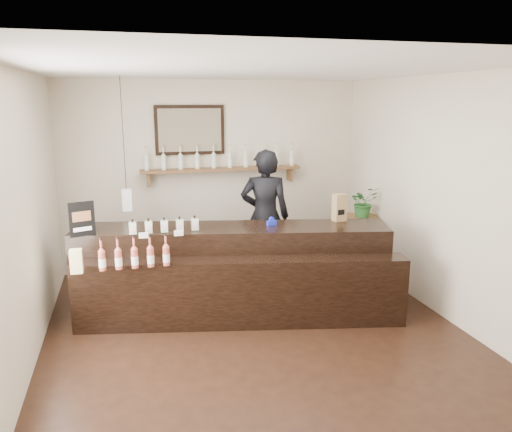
{
  "coord_description": "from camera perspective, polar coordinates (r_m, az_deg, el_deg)",
  "views": [
    {
      "loc": [
        -1.29,
        -4.94,
        2.5
      ],
      "look_at": [
        0.19,
        0.7,
        1.15
      ],
      "focal_mm": 35.0,
      "sensor_mm": 36.0,
      "label": 1
    }
  ],
  "objects": [
    {
      "name": "counter",
      "position": [
        5.98,
        -2.51,
        -6.66
      ],
      "size": [
        3.77,
        1.73,
        1.21
      ],
      "color": "black",
      "rests_on": "ground"
    },
    {
      "name": "side_cabinet",
      "position": [
        7.5,
        11.96,
        -3.29
      ],
      "size": [
        0.6,
        0.7,
        0.85
      ],
      "color": "brown",
      "rests_on": "ground"
    },
    {
      "name": "back_wall_decor",
      "position": [
        7.44,
        -5.94,
        7.27
      ],
      "size": [
        2.66,
        0.96,
        1.69
      ],
      "color": "brown",
      "rests_on": "ground"
    },
    {
      "name": "ground",
      "position": [
        5.68,
        -0.05,
        -13.05
      ],
      "size": [
        5.0,
        5.0,
        0.0
      ],
      "primitive_type": "plane",
      "color": "black",
      "rests_on": "ground"
    },
    {
      "name": "potted_plant",
      "position": [
        7.35,
        12.2,
        1.57
      ],
      "size": [
        0.45,
        0.4,
        0.45
      ],
      "primitive_type": "imported",
      "rotation": [
        0.0,
        0.0,
        0.15
      ],
      "color": "#245B24",
      "rests_on": "side_cabinet"
    },
    {
      "name": "room_shell",
      "position": [
        5.17,
        -0.06,
        4.17
      ],
      "size": [
        5.0,
        5.0,
        5.0
      ],
      "color": "beige",
      "rests_on": "ground"
    },
    {
      "name": "paper_bag",
      "position": [
        6.27,
        9.51,
        0.96
      ],
      "size": [
        0.17,
        0.14,
        0.34
      ],
      "color": "olive",
      "rests_on": "counter"
    },
    {
      "name": "tape_dispenser",
      "position": [
        6.0,
        1.79,
        -0.69
      ],
      "size": [
        0.13,
        0.08,
        0.1
      ],
      "color": "#1B2AC0",
      "rests_on": "counter"
    },
    {
      "name": "promo_sign",
      "position": [
        5.8,
        -19.27,
        -0.34
      ],
      "size": [
        0.27,
        0.11,
        0.39
      ],
      "color": "black",
      "rests_on": "counter"
    },
    {
      "name": "shopkeeper",
      "position": [
        6.89,
        1.04,
        0.95
      ],
      "size": [
        0.88,
        0.71,
        2.11
      ],
      "primitive_type": "imported",
      "rotation": [
        0.0,
        0.0,
        2.84
      ],
      "color": "black",
      "rests_on": "ground"
    }
  ]
}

